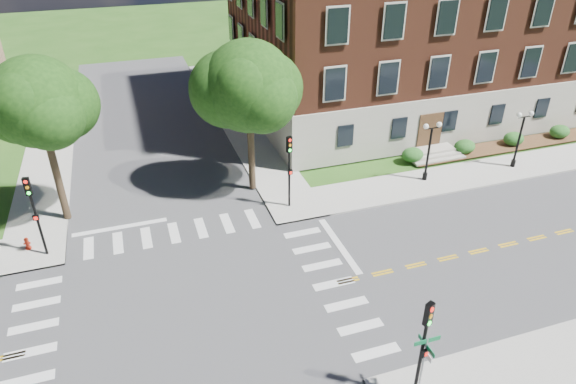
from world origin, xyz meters
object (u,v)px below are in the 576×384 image
object	(u,v)px
twin_lamp_west	(429,148)
street_sign_pole	(425,356)
traffic_signal_se	(424,339)
traffic_signal_nw	(33,207)
fire_hydrant	(27,244)
traffic_signal_ne	(289,163)
twin_lamp_east	(520,136)

from	to	relation	value
twin_lamp_west	street_sign_pole	xyz separation A→B (m)	(-9.72, -15.45, -0.21)
traffic_signal_se	traffic_signal_nw	bearing A→B (deg)	135.09
traffic_signal_nw	traffic_signal_se	bearing A→B (deg)	-44.91
twin_lamp_west	fire_hydrant	size ratio (longest dim) A/B	5.64
street_sign_pole	fire_hydrant	xyz separation A→B (m)	(-15.68, 15.40, -1.84)
traffic_signal_ne	twin_lamp_east	xyz separation A→B (m)	(17.20, 0.03, -0.66)
twin_lamp_east	street_sign_pole	size ratio (longest dim) A/B	1.36
traffic_signal_se	twin_lamp_east	xyz separation A→B (m)	(16.98, 15.10, -0.66)
traffic_signal_nw	fire_hydrant	size ratio (longest dim) A/B	6.40
twin_lamp_east	street_sign_pole	distance (m)	22.68
twin_lamp_east	fire_hydrant	world-z (taller)	twin_lamp_east
traffic_signal_ne	street_sign_pole	xyz separation A→B (m)	(0.33, -15.12, -0.88)
traffic_signal_nw	twin_lamp_west	xyz separation A→B (m)	(24.38, 0.89, -0.66)
twin_lamp_east	traffic_signal_nw	bearing A→B (deg)	-178.92
traffic_signal_nw	twin_lamp_east	distance (m)	31.55
traffic_signal_ne	traffic_signal_nw	bearing A→B (deg)	-177.76
traffic_signal_nw	fire_hydrant	world-z (taller)	traffic_signal_nw
twin_lamp_west	twin_lamp_east	distance (m)	7.16
traffic_signal_ne	twin_lamp_east	distance (m)	17.22
twin_lamp_east	twin_lamp_west	bearing A→B (deg)	177.65
twin_lamp_west	street_sign_pole	size ratio (longest dim) A/B	1.36
traffic_signal_nw	fire_hydrant	distance (m)	3.02
traffic_signal_se	fire_hydrant	size ratio (longest dim) A/B	6.40
twin_lamp_west	twin_lamp_east	world-z (taller)	same
street_sign_pole	twin_lamp_west	bearing A→B (deg)	57.83
traffic_signal_se	twin_lamp_west	bearing A→B (deg)	57.45
twin_lamp_east	traffic_signal_ne	bearing A→B (deg)	-179.89
traffic_signal_se	fire_hydrant	xyz separation A→B (m)	(-15.57, 15.34, -2.72)
fire_hydrant	twin_lamp_west	bearing A→B (deg)	0.11
traffic_signal_se	street_sign_pole	distance (m)	0.89
twin_lamp_east	street_sign_pole	world-z (taller)	twin_lamp_east
traffic_signal_ne	twin_lamp_west	distance (m)	10.07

